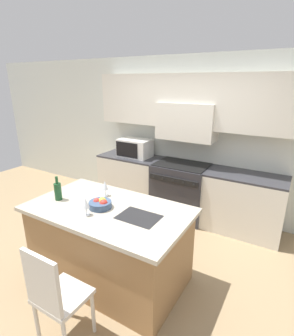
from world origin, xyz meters
TOP-DOWN VIEW (x-y plane):
  - ground_plane at (0.00, 0.00)m, footprint 10.00×10.00m
  - back_cabinetry at (0.00, 1.90)m, footprint 10.00×0.46m
  - back_counter at (-0.00, 1.65)m, footprint 3.27×0.62m
  - range_stove at (0.00, 1.63)m, footprint 0.91×0.70m
  - microwave at (-0.96, 1.65)m, footprint 0.59×0.39m
  - kitchen_island at (-0.09, -0.24)m, footprint 1.84×1.06m
  - island_chair at (0.06, -1.17)m, footprint 0.42×0.40m
  - wine_bottle at (-0.73, -0.37)m, footprint 0.08×0.08m
  - wine_glass_near at (-0.17, -0.49)m, footprint 0.08×0.08m
  - wine_glass_far at (-0.32, -0.00)m, footprint 0.08×0.08m
  - fruit_bowl at (-0.16, -0.28)m, footprint 0.26×0.26m

SIDE VIEW (x-z plane):
  - ground_plane at x=0.00m, z-range 0.00..0.00m
  - back_counter at x=0.00m, z-range 0.00..0.94m
  - kitchen_island at x=-0.09m, z-range 0.00..0.94m
  - range_stove at x=0.00m, z-range 0.00..0.95m
  - island_chair at x=0.06m, z-range 0.06..1.08m
  - fruit_bowl at x=-0.16m, z-range 0.92..1.03m
  - wine_bottle at x=-0.73m, z-range 0.90..1.19m
  - wine_glass_near at x=-0.17m, z-range 0.97..1.17m
  - wine_glass_far at x=-0.32m, z-range 0.97..1.17m
  - microwave at x=-0.96m, z-range 0.94..1.27m
  - back_cabinetry at x=0.00m, z-range 0.24..2.94m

